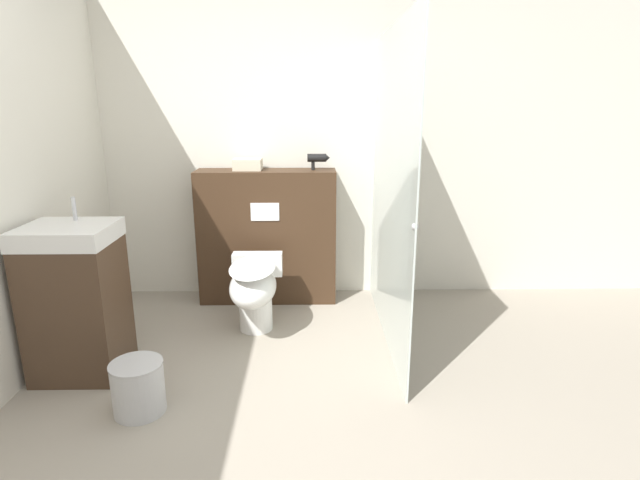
{
  "coord_description": "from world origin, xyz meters",
  "views": [
    {
      "loc": [
        0.25,
        -1.91,
        1.59
      ],
      "look_at": [
        0.31,
        1.31,
        0.7
      ],
      "focal_mm": 28.0,
      "sensor_mm": 36.0,
      "label": 1
    }
  ],
  "objects_px": {
    "toilet": "(254,288)",
    "sink_vanity": "(77,300)",
    "hair_drier": "(318,158)",
    "waste_bin": "(138,387)"
  },
  "relations": [
    {
      "from": "toilet",
      "to": "hair_drier",
      "type": "relative_size",
      "value": 3.72
    },
    {
      "from": "hair_drier",
      "to": "waste_bin",
      "type": "relative_size",
      "value": 0.62
    },
    {
      "from": "toilet",
      "to": "hair_drier",
      "type": "height_order",
      "value": "hair_drier"
    },
    {
      "from": "hair_drier",
      "to": "sink_vanity",
      "type": "bearing_deg",
      "value": -141.1
    },
    {
      "from": "toilet",
      "to": "waste_bin",
      "type": "relative_size",
      "value": 2.31
    },
    {
      "from": "hair_drier",
      "to": "waste_bin",
      "type": "height_order",
      "value": "hair_drier"
    },
    {
      "from": "sink_vanity",
      "to": "hair_drier",
      "type": "xyz_separation_m",
      "value": [
        1.44,
        1.16,
        0.71
      ]
    },
    {
      "from": "hair_drier",
      "to": "waste_bin",
      "type": "xyz_separation_m",
      "value": [
        -0.97,
        -1.59,
        -1.03
      ]
    },
    {
      "from": "toilet",
      "to": "sink_vanity",
      "type": "relative_size",
      "value": 0.62
    },
    {
      "from": "sink_vanity",
      "to": "hair_drier",
      "type": "distance_m",
      "value": 1.98
    }
  ]
}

